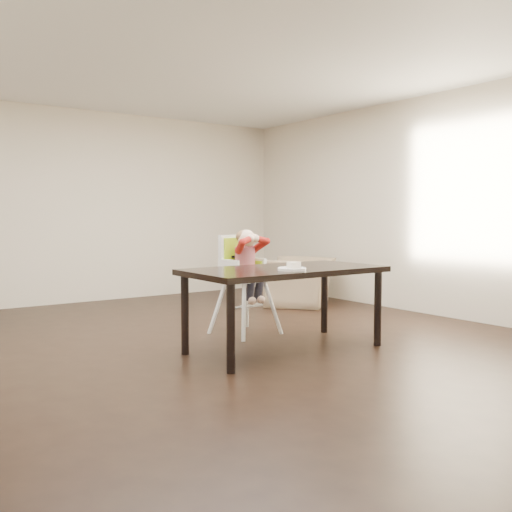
{
  "coord_description": "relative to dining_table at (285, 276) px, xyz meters",
  "views": [
    {
      "loc": [
        -2.82,
        -4.45,
        1.21
      ],
      "look_at": [
        0.51,
        0.23,
        0.81
      ],
      "focal_mm": 40.0,
      "sensor_mm": 36.0,
      "label": 1
    }
  ],
  "objects": [
    {
      "name": "room_walls",
      "position": [
        -0.36,
        0.43,
        1.18
      ],
      "size": [
        6.02,
        7.02,
        2.71
      ],
      "color": "beige",
      "rests_on": "ground"
    },
    {
      "name": "dining_table",
      "position": [
        0.0,
        0.0,
        0.0
      ],
      "size": [
        1.8,
        0.9,
        0.75
      ],
      "color": "black",
      "rests_on": "ground"
    },
    {
      "name": "high_chair",
      "position": [
        0.1,
        0.82,
        0.09
      ],
      "size": [
        0.51,
        0.51,
        1.08
      ],
      "rotation": [
        0.0,
        0.0,
        0.14
      ],
      "color": "white",
      "rests_on": "ground"
    },
    {
      "name": "armchair",
      "position": [
        1.84,
        1.96,
        -0.25
      ],
      "size": [
        1.15,
        1.11,
        0.85
      ],
      "primitive_type": "imported",
      "rotation": [
        0.0,
        0.0,
        3.83
      ],
      "color": "#957E5F",
      "rests_on": "ground"
    },
    {
      "name": "ground",
      "position": [
        -0.36,
        0.43,
        -0.67
      ],
      "size": [
        7.0,
        7.0,
        0.0
      ],
      "primitive_type": "plane",
      "color": "black",
      "rests_on": "ground"
    },
    {
      "name": "plate",
      "position": [
        -0.11,
        -0.24,
        0.1
      ],
      "size": [
        0.3,
        0.3,
        0.07
      ],
      "rotation": [
        0.0,
        0.0,
        -0.25
      ],
      "color": "white",
      "rests_on": "dining_table"
    }
  ]
}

